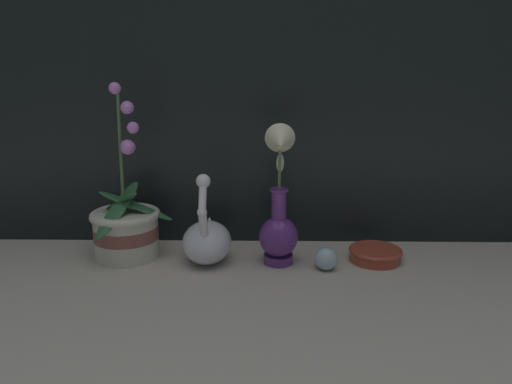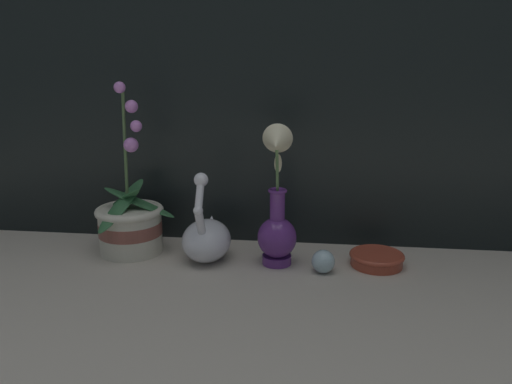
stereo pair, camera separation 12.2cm
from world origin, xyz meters
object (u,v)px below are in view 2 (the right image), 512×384
Objects in this scene: orchid_potted_plant at (130,223)px; glass_sphere at (323,261)px; amber_dish at (377,258)px; swan_figurine at (207,237)px; blue_vase at (277,218)px.

glass_sphere is (0.50, -0.08, -0.05)m from orchid_potted_plant.
orchid_potted_plant reaches higher than amber_dish.
swan_figurine is at bearing 171.04° from glass_sphere.
blue_vase is (0.18, -0.02, 0.06)m from swan_figurine.
orchid_potted_plant is 7.92× the size of glass_sphere.
orchid_potted_plant is at bearing 171.41° from glass_sphere.
glass_sphere reaches higher than amber_dish.
orchid_potted_plant is 1.87× the size of swan_figurine.
blue_vase is at bearing -6.62° from orchid_potted_plant.
glass_sphere is at bearing -8.59° from orchid_potted_plant.
amber_dish is at bearing -1.63° from orchid_potted_plant.
swan_figurine is 4.23× the size of glass_sphere.
swan_figurine is 0.29m from glass_sphere.
swan_figurine is at bearing -178.42° from amber_dish.
swan_figurine reaches higher than glass_sphere.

